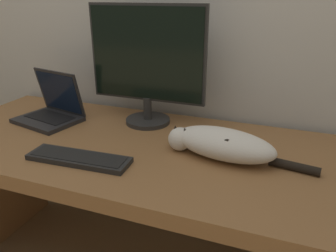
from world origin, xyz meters
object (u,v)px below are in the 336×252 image
(monitor, at_px, (147,63))
(laptop, at_px, (52,111))
(external_keyboard, at_px, (79,158))
(cat, at_px, (221,143))

(monitor, relative_size, laptop, 1.67)
(monitor, height_order, external_keyboard, monitor)
(monitor, distance_m, external_keyboard, 0.54)
(external_keyboard, bearing_deg, monitor, 76.69)
(monitor, xyz_separation_m, laptop, (-0.46, -0.14, -0.24))
(monitor, relative_size, cat, 0.98)
(monitor, distance_m, laptop, 0.53)
(external_keyboard, bearing_deg, cat, 21.00)
(monitor, xyz_separation_m, cat, (0.41, -0.24, -0.23))
(laptop, relative_size, external_keyboard, 0.83)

